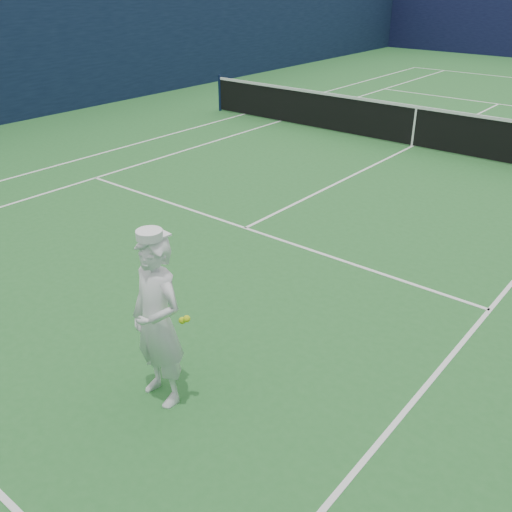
% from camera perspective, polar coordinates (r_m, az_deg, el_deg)
% --- Properties ---
extents(ground, '(80.00, 80.00, 0.00)m').
position_cam_1_polar(ground, '(14.85, 15.30, 10.50)').
color(ground, '#28692C').
rests_on(ground, ground).
extents(court_markings, '(11.03, 23.83, 0.01)m').
position_cam_1_polar(court_markings, '(14.85, 15.31, 10.51)').
color(court_markings, white).
rests_on(court_markings, ground).
extents(windscreen_fence, '(20.12, 36.12, 4.00)m').
position_cam_1_polar(windscreen_fence, '(14.45, 16.30, 18.11)').
color(windscreen_fence, '#0E1134').
rests_on(windscreen_fence, ground).
extents(tennis_net, '(12.88, 0.09, 1.07)m').
position_cam_1_polar(tennis_net, '(14.71, 15.57, 12.57)').
color(tennis_net, '#141E4C').
rests_on(tennis_net, ground).
extents(tennis_player, '(0.76, 0.53, 1.86)m').
position_cam_1_polar(tennis_player, '(5.58, -9.83, -6.45)').
color(tennis_player, white).
rests_on(tennis_player, ground).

